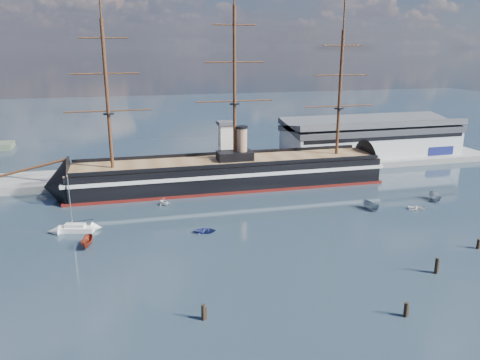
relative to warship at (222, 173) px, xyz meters
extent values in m
plane|color=#202C3A|center=(1.17, -20.00, -4.04)|extent=(600.00, 600.00, 0.00)
cube|color=slate|center=(11.17, 16.00, -4.04)|extent=(180.00, 18.00, 2.00)
cube|color=#B7BABC|center=(59.17, 20.00, 2.96)|extent=(62.00, 20.00, 10.00)
cube|color=#3F4247|center=(59.17, 20.00, 8.56)|extent=(63.00, 21.00, 2.00)
cube|color=silver|center=(4.17, 13.00, 4.96)|extent=(4.00, 4.00, 14.00)
cube|color=#3F4247|center=(4.17, 13.00, 12.46)|extent=(5.00, 5.00, 1.00)
cube|color=black|center=(1.73, 0.00, -0.04)|extent=(88.28, 17.61, 7.00)
cube|color=silver|center=(1.73, 0.00, 1.16)|extent=(90.28, 17.89, 1.00)
cube|color=#56130E|center=(1.73, 0.00, -3.69)|extent=(90.28, 17.85, 0.90)
cone|color=black|center=(-44.77, 0.00, -0.34)|extent=(14.29, 15.93, 15.68)
cone|color=black|center=(48.23, 0.00, -0.34)|extent=(11.29, 15.88, 15.68)
cube|color=brown|center=(1.73, 0.00, 3.56)|extent=(88.26, 16.33, 0.40)
cube|color=black|center=(3.73, 0.00, 4.96)|extent=(10.11, 6.18, 2.50)
cylinder|color=#9C7556|center=(5.73, 0.00, 8.46)|extent=(3.20, 3.20, 9.00)
cylinder|color=#381E0F|center=(-50.27, 0.00, 4.96)|extent=(17.76, 1.03, 4.43)
cylinder|color=#381E0F|center=(-30.27, 0.00, 22.76)|extent=(0.90, 0.90, 38.00)
cylinder|color=#381E0F|center=(3.73, 0.00, 24.76)|extent=(0.90, 0.90, 42.00)
cylinder|color=#381E0F|center=(35.73, 0.00, 21.76)|extent=(0.90, 0.90, 36.00)
cube|color=silver|center=(-38.85, -25.05, -3.50)|extent=(8.43, 4.51, 1.08)
cube|color=silver|center=(-38.85, -25.05, -2.64)|extent=(4.62, 2.85, 0.86)
cylinder|color=#B2B2B7|center=(-39.39, -25.05, 2.98)|extent=(0.17, 0.17, 11.87)
imported|color=maroon|center=(-35.96, -34.30, -4.04)|extent=(6.47, 3.22, 2.47)
imported|color=navy|center=(-11.52, -33.05, -4.04)|extent=(1.79, 3.06, 1.34)
imported|color=slate|center=(31.26, -28.99, -4.04)|extent=(6.81, 3.87, 2.57)
imported|color=silver|center=(-18.10, -12.00, -4.04)|extent=(6.19, 4.88, 2.09)
imported|color=silver|center=(42.51, -31.99, -4.04)|extent=(2.16, 2.92, 1.27)
imported|color=gray|center=(51.29, -26.98, -4.04)|extent=(6.69, 3.00, 2.60)
cylinder|color=black|center=(-18.30, -66.35, -4.04)|extent=(0.64, 0.64, 3.19)
cylinder|color=black|center=(11.07, -73.46, -4.04)|extent=(0.64, 0.64, 3.02)
cylinder|color=black|center=(24.60, -62.62, -4.04)|extent=(0.64, 0.64, 3.67)
cylinder|color=black|center=(39.67, -55.66, -4.04)|extent=(0.64, 0.64, 2.74)
camera|label=1|loc=(-29.05, -126.63, 34.75)|focal=35.00mm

